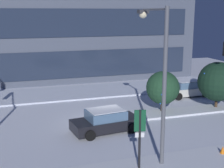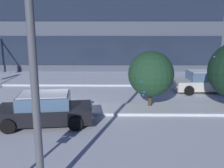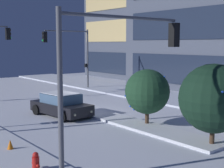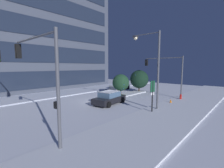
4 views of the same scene
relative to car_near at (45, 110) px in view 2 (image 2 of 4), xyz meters
The scene contains 7 objects.
ground 1.93m from the car_near, 79.16° to the left, with size 52.00×52.00×0.00m, color silver.
curb_strip_far 10.44m from the car_near, 88.14° to the left, with size 52.00×5.20×0.14m, color silver.
median_strip 6.29m from the car_near, 19.06° to the left, with size 9.00×1.80×0.14m, color silver.
car_near is the anchor object (origin of this frame).
car_far 11.42m from the car_near, 33.18° to the left, with size 4.44×2.21×1.49m.
street_lamp_arched 6.40m from the car_near, 73.80° to the right, with size 0.56×3.05×7.78m.
decorated_tree_median 5.95m from the car_near, 25.81° to the left, with size 2.52×2.52×3.21m.
Camera 2 is at (2.93, -13.19, 4.52)m, focal length 41.39 mm.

